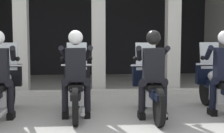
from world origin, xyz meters
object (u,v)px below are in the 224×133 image
at_px(police_officer_center_left, 76,66).
at_px(motorcycle_center_right, 150,88).
at_px(motorcycle_center_left, 77,88).
at_px(motorcycle_far_left, 3,89).
at_px(motorcycle_far_right, 217,86).
at_px(police_officer_center_right, 153,67).
at_px(police_officer_far_right, 224,65).

distance_m(police_officer_center_left, motorcycle_center_right, 1.44).
distance_m(motorcycle_center_left, police_officer_center_left, 0.52).
relative_size(motorcycle_far_left, motorcycle_far_right, 1.00).
distance_m(motorcycle_center_left, motorcycle_center_right, 1.38).
distance_m(motorcycle_center_left, motorcycle_far_right, 2.73).
relative_size(motorcycle_center_right, police_officer_center_right, 1.29).
bearing_deg(motorcycle_center_right, police_officer_far_right, -4.96).
xyz_separation_m(motorcycle_far_left, police_officer_center_left, (1.37, -0.29, 0.44)).
height_order(police_officer_center_left, motorcycle_far_right, police_officer_center_left).
relative_size(motorcycle_far_left, motorcycle_center_right, 1.00).
height_order(police_officer_center_right, motorcycle_far_right, police_officer_center_right).
bearing_deg(motorcycle_far_right, police_officer_center_right, -161.17).
bearing_deg(motorcycle_center_right, motorcycle_far_left, 176.23).
bearing_deg(motorcycle_center_left, motorcycle_far_right, -2.14).
xyz_separation_m(police_officer_center_left, motorcycle_far_right, (2.74, 0.27, -0.44)).
distance_m(motorcycle_far_left, police_officer_center_left, 1.46).
bearing_deg(police_officer_center_left, police_officer_center_right, -9.24).
xyz_separation_m(police_officer_center_left, police_officer_center_right, (1.37, -0.18, 0.00)).
bearing_deg(police_officer_far_right, motorcycle_far_right, 90.51).
xyz_separation_m(motorcycle_far_left, police_officer_far_right, (4.10, -0.31, 0.44)).
relative_size(motorcycle_center_left, police_officer_far_right, 1.29).
xyz_separation_m(police_officer_center_right, police_officer_far_right, (1.37, 0.16, 0.00)).
bearing_deg(motorcycle_far_left, motorcycle_center_left, 0.76).
bearing_deg(police_officer_center_right, police_officer_far_right, 6.89).
height_order(motorcycle_far_left, motorcycle_far_right, same).
bearing_deg(motorcycle_far_left, motorcycle_center_right, -2.82).
bearing_deg(police_officer_center_left, motorcycle_center_left, 87.93).
relative_size(motorcycle_far_left, police_officer_far_right, 1.29).
xyz_separation_m(motorcycle_far_left, motorcycle_center_left, (1.37, -0.01, 0.00)).
xyz_separation_m(motorcycle_center_right, motorcycle_far_right, (1.37, 0.16, 0.00)).
distance_m(police_officer_center_right, police_officer_far_right, 1.38).
xyz_separation_m(motorcycle_far_left, police_officer_center_right, (2.73, -0.47, 0.44)).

